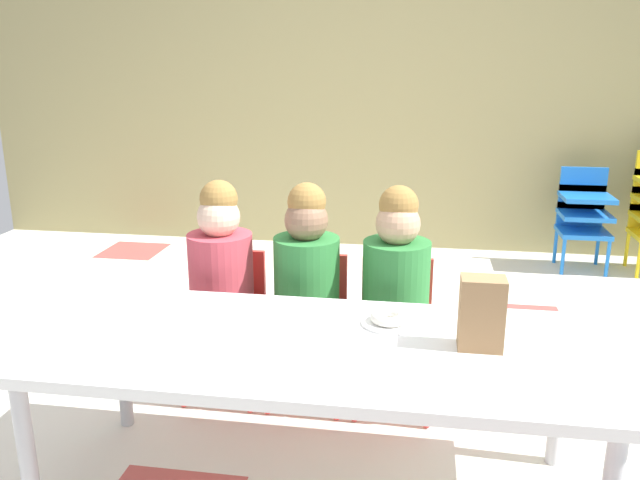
# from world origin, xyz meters

# --- Properties ---
(ground_plane) EXTENTS (6.13, 4.56, 0.02)m
(ground_plane) POSITION_xyz_m (-0.01, -0.01, -0.01)
(ground_plane) COLOR silver
(back_wall) EXTENTS (6.13, 0.10, 2.45)m
(back_wall) POSITION_xyz_m (0.00, 2.28, 1.23)
(back_wall) COLOR tan
(back_wall) RESTS_ON ground_plane
(craft_table) EXTENTS (1.76, 0.73, 0.55)m
(craft_table) POSITION_xyz_m (0.01, -0.74, 0.50)
(craft_table) COLOR white
(craft_table) RESTS_ON ground_plane
(seated_child_near_camera) EXTENTS (0.33, 0.33, 0.92)m
(seated_child_near_camera) POSITION_xyz_m (-0.48, -0.14, 0.55)
(seated_child_near_camera) COLOR red
(seated_child_near_camera) RESTS_ON ground_plane
(seated_child_middle_seat) EXTENTS (0.32, 0.31, 0.92)m
(seated_child_middle_seat) POSITION_xyz_m (-0.12, -0.14, 0.55)
(seated_child_middle_seat) COLOR red
(seated_child_middle_seat) RESTS_ON ground_plane
(seated_child_far_right) EXTENTS (0.33, 0.33, 0.92)m
(seated_child_far_right) POSITION_xyz_m (0.23, -0.14, 0.55)
(seated_child_far_right) COLOR red
(seated_child_far_right) RESTS_ON ground_plane
(kid_chair_blue_stack) EXTENTS (0.32, 0.30, 0.68)m
(kid_chair_blue_stack) POSITION_xyz_m (1.40, 1.90, 0.40)
(kid_chair_blue_stack) COLOR blue
(kid_chair_blue_stack) RESTS_ON ground_plane
(paper_bag_brown) EXTENTS (0.13, 0.09, 0.22)m
(paper_bag_brown) POSITION_xyz_m (0.50, -0.71, 0.66)
(paper_bag_brown) COLOR #9E754C
(paper_bag_brown) RESTS_ON craft_table
(paper_plate_near_edge) EXTENTS (0.18, 0.18, 0.01)m
(paper_plate_near_edge) POSITION_xyz_m (0.22, -0.57, 0.55)
(paper_plate_near_edge) COLOR white
(paper_plate_near_edge) RESTS_ON craft_table
(donut_powdered_on_plate) EXTENTS (0.12, 0.12, 0.03)m
(donut_powdered_on_plate) POSITION_xyz_m (0.22, -0.57, 0.57)
(donut_powdered_on_plate) COLOR white
(donut_powdered_on_plate) RESTS_ON craft_table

